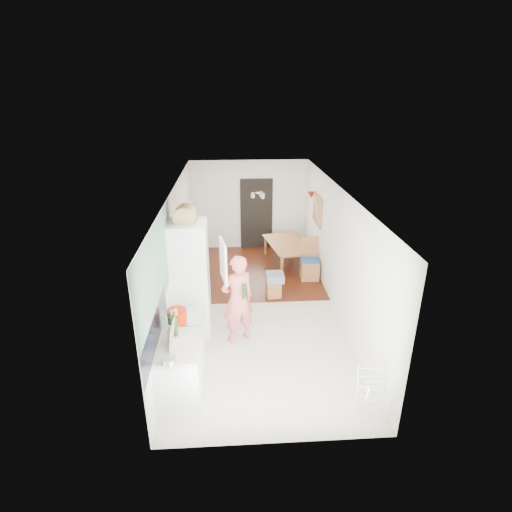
{
  "coord_description": "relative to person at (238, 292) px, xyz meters",
  "views": [
    {
      "loc": [
        -0.5,
        -7.31,
        4.22
      ],
      "look_at": [
        -0.02,
        0.2,
        1.09
      ],
      "focal_mm": 28.0,
      "sensor_mm": 36.0,
      "label": 1
    }
  ],
  "objects": [
    {
      "name": "dining_table",
      "position": [
        1.37,
        3.38,
        -0.73
      ],
      "size": [
        1.02,
        1.51,
        0.49
      ],
      "primitive_type": "imported",
      "rotation": [
        0.0,
        0.0,
        1.76
      ],
      "color": "#B0763C",
      "rests_on": "floor"
    },
    {
      "name": "chopping_boards",
      "position": [
        -0.93,
        -1.46,
        0.13
      ],
      "size": [
        0.08,
        0.28,
        0.38
      ],
      "primitive_type": null,
      "rotation": [
        0.0,
        0.0,
        -0.14
      ],
      "color": "tan",
      "rests_on": "worktop"
    },
    {
      "name": "sage_wall_panel",
      "position": [
        -1.16,
        -0.87,
        0.87
      ],
      "size": [
        0.02,
        3.0,
        1.3
      ],
      "primitive_type": "cube",
      "color": "gray",
      "rests_on": "room_shell"
    },
    {
      "name": "pinboard",
      "position": [
        2.01,
        3.03,
        0.57
      ],
      "size": [
        0.03,
        0.9,
        0.7
      ],
      "primitive_type": "cube",
      "color": "tan",
      "rests_on": "room_shell"
    },
    {
      "name": "fridge_housing",
      "position": [
        -0.84,
        0.35,
        0.1
      ],
      "size": [
        0.66,
        0.66,
        2.15
      ],
      "primitive_type": "cube",
      "color": "white",
      "rests_on": "room_shell"
    },
    {
      "name": "bread_bin",
      "position": [
        -0.86,
        0.39,
        1.27
      ],
      "size": [
        0.4,
        0.39,
        0.2
      ],
      "primitive_type": null,
      "rotation": [
        0.0,
        0.0,
        0.06
      ],
      "color": "tan",
      "rests_on": "fridge_housing"
    },
    {
      "name": "fridge_interior",
      "position": [
        -0.53,
        0.35,
        0.57
      ],
      "size": [
        0.02,
        0.52,
        0.66
      ],
      "primitive_type": "cube",
      "color": "white",
      "rests_on": "room_shell"
    },
    {
      "name": "bottle_b",
      "position": [
        -1.0,
        -1.1,
        0.08
      ],
      "size": [
        0.07,
        0.07,
        0.27
      ],
      "primitive_type": "cylinder",
      "rotation": [
        0.0,
        0.0,
        -0.06
      ],
      "color": "#163E18",
      "rests_on": "worktop"
    },
    {
      "name": "base_cabinet",
      "position": [
        -0.87,
        -1.42,
        -0.55
      ],
      "size": [
        0.6,
        0.9,
        0.86
      ],
      "primitive_type": "cube",
      "color": "white",
      "rests_on": "room_shell"
    },
    {
      "name": "bottle_a",
      "position": [
        -0.92,
        -1.19,
        0.09
      ],
      "size": [
        0.08,
        0.08,
        0.3
      ],
      "primitive_type": "cylinder",
      "rotation": [
        0.0,
        0.0,
        0.22
      ],
      "color": "#163E18",
      "rests_on": "worktop"
    },
    {
      "name": "worktop",
      "position": [
        -0.87,
        -1.42,
        -0.09
      ],
      "size": [
        0.62,
        0.92,
        0.06
      ],
      "primitive_type": "cube",
      "color": "beige",
      "rests_on": "room_shell"
    },
    {
      "name": "grey_drape",
      "position": [
        0.83,
        1.57,
        -0.5
      ],
      "size": [
        0.38,
        0.38,
        0.17
      ],
      "primitive_type": "cube",
      "rotation": [
        0.0,
        0.0,
        0.02
      ],
      "color": "slate",
      "rests_on": "stool"
    },
    {
      "name": "pepper_mill_front",
      "position": [
        -1.01,
        -0.89,
        0.04
      ],
      "size": [
        0.06,
        0.06,
        0.2
      ],
      "primitive_type": "cylinder",
      "rotation": [
        0.0,
        0.0,
        0.03
      ],
      "color": "tan",
      "rests_on": "worktop"
    },
    {
      "name": "doorway_recess",
      "position": [
        0.63,
        4.61,
        0.02
      ],
      "size": [
        0.9,
        0.04,
        2.0
      ],
      "primitive_type": "cube",
      "color": "black",
      "rests_on": "room_shell"
    },
    {
      "name": "room_shell",
      "position": [
        0.43,
        1.13,
        0.27
      ],
      "size": [
        3.2,
        7.0,
        2.5
      ],
      "primitive_type": null,
      "color": "silver",
      "rests_on": "ground"
    },
    {
      "name": "dining_chair",
      "position": [
        1.76,
        2.44,
        -0.48
      ],
      "size": [
        0.44,
        0.44,
        1.0
      ],
      "primitive_type": null,
      "rotation": [
        0.0,
        0.0,
        -0.04
      ],
      "color": "#B0763C",
      "rests_on": "floor"
    },
    {
      "name": "fridge_door",
      "position": [
        -0.23,
        0.05,
        0.57
      ],
      "size": [
        0.14,
        0.56,
        0.7
      ],
      "primitive_type": "cube",
      "rotation": [
        0.0,
        0.0,
        -1.4
      ],
      "color": "white",
      "rests_on": "room_shell"
    },
    {
      "name": "wood_floor_overlay",
      "position": [
        0.43,
        2.98,
        -0.97
      ],
      "size": [
        3.2,
        3.3,
        0.01
      ],
      "primitive_type": "cube",
      "color": "#512410",
      "rests_on": "room_shell"
    },
    {
      "name": "red_casserole",
      "position": [
        -0.95,
        -0.78,
        0.03
      ],
      "size": [
        0.36,
        0.36,
        0.18
      ],
      "primitive_type": "cylinder",
      "rotation": [
        0.0,
        0.0,
        -0.17
      ],
      "color": "red",
      "rests_on": "cooker_top"
    },
    {
      "name": "wall_sconce",
      "position": [
        1.97,
        3.68,
        0.77
      ],
      "size": [
        0.18,
        0.18,
        0.16
      ],
      "primitive_type": "cone",
      "color": "maroon",
      "rests_on": "room_shell"
    },
    {
      "name": "drying_rack",
      "position": [
        1.81,
        -2.0,
        -0.61
      ],
      "size": [
        0.4,
        0.37,
        0.74
      ],
      "primitive_type": null,
      "rotation": [
        0.0,
        0.0,
        -0.06
      ],
      "color": "white",
      "rests_on": "floor"
    },
    {
      "name": "person",
      "position": [
        0.0,
        0.0,
        0.0
      ],
      "size": [
        0.84,
        0.72,
        1.96
      ],
      "primitive_type": "imported",
      "rotation": [
        0.0,
        0.0,
        3.55
      ],
      "color": "#E56A61",
      "rests_on": "floor"
    },
    {
      "name": "cooker_top",
      "position": [
        -0.87,
        -0.67,
        -0.08
      ],
      "size": [
        0.6,
        0.6,
        0.04
      ],
      "primitive_type": "cube",
      "color": "silver",
      "rests_on": "room_shell"
    },
    {
      "name": "tile_splashback",
      "position": [
        -1.16,
        -1.42,
        0.17
      ],
      "size": [
        0.02,
        1.9,
        0.5
      ],
      "primitive_type": "cube",
      "color": "black",
      "rests_on": "room_shell"
    },
    {
      "name": "bottle_c",
      "position": [
        -0.98,
        -1.32,
        0.04
      ],
      "size": [
        0.08,
        0.08,
        0.2
      ],
      "primitive_type": "cylinder",
      "rotation": [
        0.0,
        0.0,
        0.02
      ],
      "color": "silver",
      "rests_on": "worktop"
    },
    {
      "name": "pepper_mill_back",
      "position": [
        -0.95,
        -0.9,
        0.05
      ],
      "size": [
        0.08,
        0.08,
        0.22
      ],
      "primitive_type": "cylinder",
      "rotation": [
        0.0,
        0.0,
        0.31
      ],
      "color": "tan",
      "rests_on": "worktop"
    },
    {
      "name": "steel_pan",
      "position": [
        -0.93,
        -1.85,
        -0.01
      ],
      "size": [
        0.2,
        0.2,
        0.09
      ],
      "primitive_type": "cylinder",
      "rotation": [
        0.0,
        0.0,
        0.11
      ],
      "color": "silver",
      "rests_on": "worktop"
    },
    {
      "name": "stool",
      "position": [
        0.81,
        1.59,
        -0.78
      ],
      "size": [
        0.33,
        0.33,
        0.4
      ],
      "primitive_type": null,
      "rotation": [
        0.0,
        0.0,
        0.11
      ],
      "color": "#B0763C",
      "rests_on": "floor"
    },
    {
      "name": "pinboard_frame",
      "position": [
        1.99,
        3.03,
        0.57
      ],
      "size": [
        0.0,
        0.94,
        0.74
      ],
      "primitive_type": "cube",
      "color": "#B0763C",
      "rests_on": "room_shell"
    },
    {
      "name": "held_bottle",
      "position": [
        0.1,
        -0.15,
        0.08
      ],
      "size": [
        0.06,
        0.06,
        0.28
      ],
      "primitive_type": "cylinder",
      "color": "#163E18",
      "rests_on": "person"
    },
    {
      "name": "floor",
      "position": [
        0.43,
        1.13,
        -0.98
      ],
      "size": [
        3.2,
        7.0,
        0.01
      ],
      "primitive_type": "cube",
      "color": "beige",
      "rests_on": "ground"
    },
    {
      "name": "range_cooker",
      "position": [
        -0.87,
        -0.67,
        -0.54
      ],
      "size": [
        0.6,
        0.6,
        0.88
      ],
      "primitive_type": "cube",
      "color": "white",
      "rests_on": "room_shell"
    }
  ]
}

